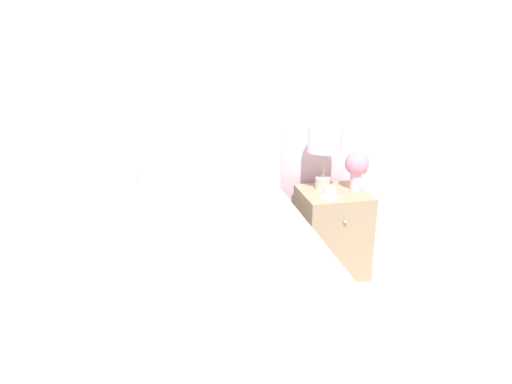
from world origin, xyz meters
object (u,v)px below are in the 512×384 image
at_px(bed, 154,303).
at_px(flower_vase, 357,166).
at_px(teacup, 329,192).
at_px(nightstand, 332,232).
at_px(table_lamp, 325,143).

xyz_separation_m(bed, flower_vase, (1.33, 0.71, 0.39)).
bearing_deg(teacup, flower_vase, 23.90).
distance_m(nightstand, table_lamp, 0.60).
distance_m(bed, flower_vase, 1.56).
bearing_deg(bed, flower_vase, 27.93).
bearing_deg(bed, teacup, 28.68).
xyz_separation_m(bed, teacup, (1.11, 0.61, 0.27)).
relative_size(bed, table_lamp, 4.74).
bearing_deg(bed, table_lamp, 34.08).
height_order(table_lamp, flower_vase, table_lamp).
height_order(bed, flower_vase, bed).
distance_m(table_lamp, flower_vase, 0.26).
height_order(bed, teacup, bed).
relative_size(table_lamp, teacup, 3.17).
relative_size(flower_vase, teacup, 1.94).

